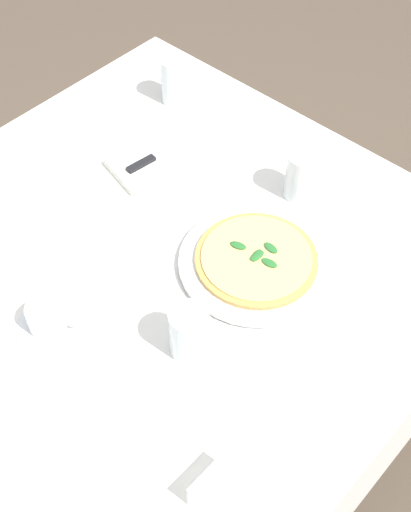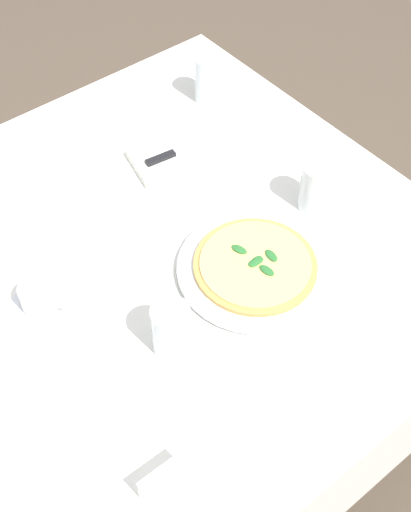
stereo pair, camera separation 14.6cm
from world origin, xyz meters
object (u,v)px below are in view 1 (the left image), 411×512
object	(u,v)px
dinner_knife	(158,155)
water_glass_back_corner	(189,334)
pizza_plate	(256,263)
pizza	(256,258)
menu_card	(207,478)
coffee_cup_center_back	(47,319)
napkin_folded	(157,160)
water_glass_far_right	(301,177)
water_glass_far_left	(174,83)

from	to	relation	value
dinner_knife	water_glass_back_corner	bearing A→B (deg)	-121.05
pizza_plate	dinner_knife	distance (m)	0.39
pizza	water_glass_back_corner	size ratio (longest dim) A/B	2.26
pizza_plate	pizza	size ratio (longest dim) A/B	1.27
menu_card	coffee_cup_center_back	bearing A→B (deg)	-93.05
pizza_plate	napkin_folded	distance (m)	0.39
water_glass_far_right	dinner_knife	size ratio (longest dim) A/B	0.61
water_glass_far_left	menu_card	world-z (taller)	water_glass_far_left
coffee_cup_center_back	water_glass_far_left	bearing A→B (deg)	24.88
pizza	water_glass_far_left	bearing A→B (deg)	60.68
pizza_plate	water_glass_back_corner	world-z (taller)	water_glass_back_corner
dinner_knife	menu_card	bearing A→B (deg)	-121.71
water_glass_back_corner	pizza	bearing A→B (deg)	8.77
napkin_folded	menu_card	world-z (taller)	menu_card
water_glass_back_corner	dinner_knife	bearing A→B (deg)	51.14
water_glass_back_corner	coffee_cup_center_back	bearing A→B (deg)	121.75
pizza_plate	water_glass_far_left	distance (m)	0.59
water_glass_far_right	water_glass_far_left	size ratio (longest dim) A/B	0.95
pizza	water_glass_far_right	world-z (taller)	water_glass_far_right
napkin_folded	menu_card	distance (m)	0.80
pizza_plate	pizza	xyz separation A→B (m)	(0.00, 0.00, 0.01)
coffee_cup_center_back	napkin_folded	xyz separation A→B (m)	(0.48, 0.18, -0.02)
pizza	napkin_folded	xyz separation A→B (m)	(0.09, 0.38, -0.01)
menu_card	pizza	bearing A→B (deg)	-149.37
water_glass_far_left	dinner_knife	size ratio (longest dim) A/B	0.64
coffee_cup_center_back	water_glass_back_corner	world-z (taller)	water_glass_back_corner
pizza_plate	napkin_folded	size ratio (longest dim) A/B	1.34
napkin_folded	water_glass_far_right	bearing A→B (deg)	-52.55
dinner_knife	water_glass_far_left	bearing A→B (deg)	42.55
water_glass_far_right	napkin_folded	world-z (taller)	water_glass_far_right
coffee_cup_center_back	napkin_folded	distance (m)	0.51
water_glass_back_corner	dinner_knife	distance (m)	0.54
dinner_knife	menu_card	world-z (taller)	menu_card
water_glass_far_left	water_glass_back_corner	bearing A→B (deg)	-133.96
napkin_folded	water_glass_back_corner	bearing A→B (deg)	-115.58
napkin_folded	dinner_knife	bearing A→B (deg)	5.21
menu_card	pizza_plate	bearing A→B (deg)	-149.37
water_glass_far_right	pizza_plate	bearing A→B (deg)	-164.67
water_glass_far_left	water_glass_far_right	bearing A→B (deg)	-97.38
water_glass_far_left	coffee_cup_center_back	bearing A→B (deg)	-155.12
napkin_folded	pizza_plate	bearing A→B (deg)	-90.10
napkin_folded	dinner_knife	xyz separation A→B (m)	(0.00, -0.00, 0.01)
pizza_plate	water_glass_far_left	world-z (taller)	water_glass_far_left
water_glass_far_right	dinner_knife	xyz separation A→B (m)	(-0.14, 0.32, -0.03)
coffee_cup_center_back	water_glass_far_right	size ratio (longest dim) A/B	1.10
water_glass_far_right	dinner_knife	world-z (taller)	water_glass_far_right
coffee_cup_center_back	water_glass_far_right	world-z (taller)	water_glass_far_right
water_glass_far_right	menu_card	distance (m)	0.72
water_glass_far_right	water_glass_far_left	xyz separation A→B (m)	(0.06, 0.45, -0.00)
water_glass_far_right	dinner_knife	bearing A→B (deg)	114.04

